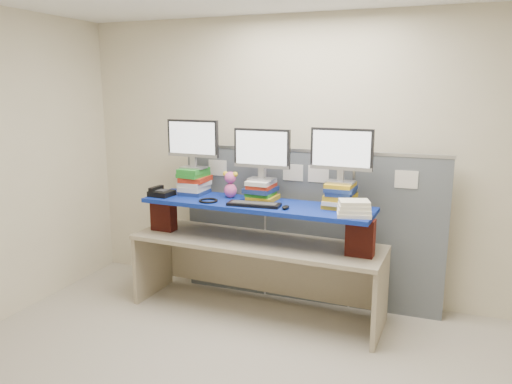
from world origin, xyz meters
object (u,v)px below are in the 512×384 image
at_px(desk, 256,255).
at_px(monitor_center, 262,151).
at_px(monitor_left, 193,141).
at_px(desk_phone, 161,193).
at_px(keyboard, 254,204).
at_px(blue_board, 256,205).
at_px(monitor_right, 341,152).

bearing_deg(desk, monitor_center, 86.86).
relative_size(monitor_left, desk_phone, 2.41).
height_order(monitor_left, keyboard, monitor_left).
bearing_deg(desk_phone, desk, 8.51).
distance_m(blue_board, desk_phone, 0.97).
relative_size(blue_board, desk_phone, 9.52).
bearing_deg(keyboard, monitor_right, 11.41).
relative_size(desk, monitor_left, 4.39).
xyz_separation_m(desk, desk_phone, (-0.96, -0.05, 0.53)).
bearing_deg(blue_board, monitor_right, 9.04).
bearing_deg(keyboard, blue_board, 97.83).
relative_size(monitor_center, desk_phone, 2.41).
bearing_deg(desk, keyboard, -75.28).
distance_m(desk, blue_board, 0.48).
bearing_deg(blue_board, desk, -60.75).
bearing_deg(blue_board, desk_phone, -174.06).
height_order(desk, keyboard, keyboard).
xyz_separation_m(desk, monitor_center, (0.01, 0.12, 0.96)).
xyz_separation_m(monitor_left, monitor_center, (0.72, -0.03, -0.06)).
bearing_deg(keyboard, desk_phone, 172.07).
xyz_separation_m(monitor_center, desk_phone, (-0.98, -0.17, -0.43)).
relative_size(blue_board, monitor_center, 3.94).
height_order(monitor_center, desk_phone, monitor_center).
relative_size(blue_board, monitor_left, 3.94).
xyz_separation_m(monitor_left, desk_phone, (-0.25, -0.21, -0.49)).
height_order(blue_board, monitor_right, monitor_right).
distance_m(monitor_left, desk_phone, 0.59).
height_order(desk, monitor_left, monitor_left).
xyz_separation_m(blue_board, keyboard, (0.03, -0.12, 0.03)).
bearing_deg(monitor_left, desk_phone, -138.03).
height_order(desk, monitor_right, monitor_right).
bearing_deg(desk_phone, monitor_right, 9.87).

